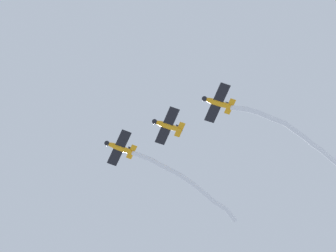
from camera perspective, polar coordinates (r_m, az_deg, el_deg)
airplane_lead at (r=93.08m, az=-5.30°, el=-2.36°), size 7.66×5.92×1.91m
smoke_trail_lead at (r=96.29m, az=2.31°, el=-6.35°), size 14.69×19.75×2.44m
airplane_left_wing at (r=90.63m, az=-0.08°, el=0.03°), size 7.71×5.93×1.91m
airplane_right_wing at (r=89.14m, az=5.38°, el=2.53°), size 7.73×5.93×1.91m
smoke_trail_right_wing at (r=96.55m, az=13.33°, el=-0.74°), size 15.10×22.77×4.58m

